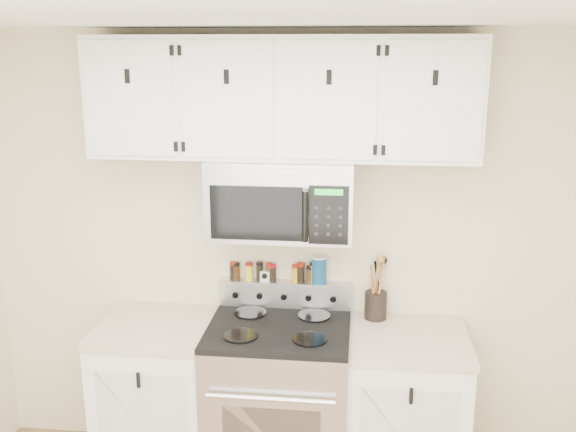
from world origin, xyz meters
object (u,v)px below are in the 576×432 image
object	(u,v)px
range	(279,403)
utensil_crock	(376,303)
microwave	(281,198)
salt_canister	(319,269)

from	to	relation	value
range	utensil_crock	xyz separation A→B (m)	(0.52, 0.23, 0.52)
microwave	utensil_crock	distance (m)	0.81
range	salt_canister	bearing A→B (deg)	55.54
microwave	salt_canister	size ratio (longest dim) A/B	4.75
range	utensil_crock	bearing A→B (deg)	24.09
range	microwave	world-z (taller)	microwave
microwave	utensil_crock	size ratio (longest dim) A/B	2.10
utensil_crock	salt_canister	distance (m)	0.37
utensil_crock	salt_canister	size ratio (longest dim) A/B	2.27
range	utensil_crock	distance (m)	0.77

